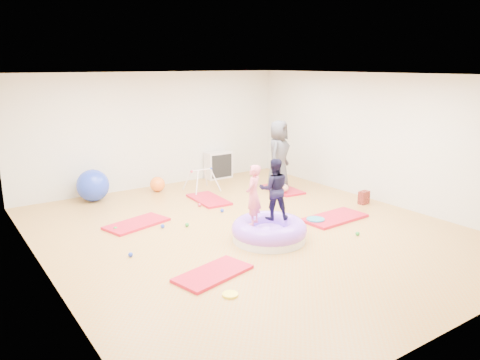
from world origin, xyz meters
TOP-DOWN VIEW (x-y plane):
  - room at (0.00, 0.00)m, footprint 7.01×8.01m
  - gym_mat_front_left at (-1.51, -1.22)m, footprint 1.26×0.83m
  - gym_mat_mid_left at (-1.59, 1.47)m, footprint 1.31×0.89m
  - gym_mat_center_back at (0.38, 2.10)m, footprint 0.66×1.21m
  - gym_mat_right at (1.77, -0.42)m, footprint 1.34×0.72m
  - gym_mat_rear_right at (2.30, 1.84)m, footprint 0.68×1.19m
  - inflatable_cushion at (0.01, -0.58)m, footprint 1.31×1.31m
  - child_pink at (-0.28, -0.51)m, footprint 0.45×0.42m
  - child_navy at (0.19, -0.47)m, footprint 0.66×0.61m
  - adult_caregiver at (2.20, 1.89)m, footprint 0.96×0.87m
  - infant at (2.06, 1.60)m, footprint 0.36×0.37m
  - ball_pit_balls at (-0.40, 0.49)m, footprint 3.78×3.19m
  - exercise_ball_blue at (-1.75, 3.53)m, footprint 0.71×0.71m
  - exercise_ball_orange at (-0.24, 3.45)m, footprint 0.36×0.36m
  - infant_play_gym at (0.64, 2.86)m, footprint 0.71×0.67m
  - cube_shelf at (1.70, 3.79)m, footprint 0.71×0.35m
  - balance_disc at (1.33, -0.35)m, footprint 0.35×0.35m
  - backpack at (3.06, -0.03)m, footprint 0.27×0.19m
  - yellow_toy at (-1.65, -1.88)m, footprint 0.21×0.21m

SIDE VIEW (x-z plane):
  - yellow_toy at x=-1.65m, z-range 0.00..0.03m
  - gym_mat_rear_right at x=2.30m, z-range 0.00..0.05m
  - gym_mat_front_left at x=-1.51m, z-range 0.00..0.05m
  - gym_mat_center_back at x=0.38m, z-range 0.00..0.05m
  - gym_mat_mid_left at x=-1.59m, z-range 0.00..0.05m
  - gym_mat_right at x=1.77m, z-range 0.00..0.05m
  - ball_pit_balls at x=-0.40m, z-range 0.00..0.08m
  - balance_disc at x=1.33m, z-range 0.00..0.08m
  - backpack at x=3.06m, z-range 0.00..0.28m
  - infant at x=2.06m, z-range 0.05..0.26m
  - inflatable_cushion at x=0.01m, z-range -0.05..0.37m
  - exercise_ball_orange at x=-0.24m, z-range 0.00..0.36m
  - cube_shelf at x=1.70m, z-range 0.00..0.71m
  - exercise_ball_blue at x=-1.75m, z-range 0.00..0.71m
  - infant_play_gym at x=0.64m, z-range 0.09..0.64m
  - adult_caregiver at x=2.20m, z-range 0.05..1.70m
  - child_pink at x=-0.28m, z-range 0.38..1.41m
  - child_navy at x=0.19m, z-range 0.38..1.46m
  - room at x=0.00m, z-range 0.00..2.80m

